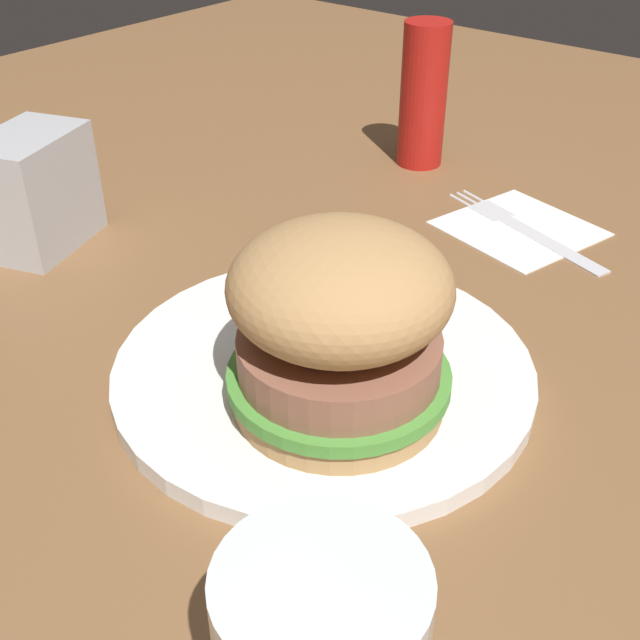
# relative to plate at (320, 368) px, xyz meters

# --- Properties ---
(ground_plane) EXTENTS (1.60, 1.60, 0.00)m
(ground_plane) POSITION_rel_plate_xyz_m (-0.03, 0.00, -0.01)
(ground_plane) COLOR brown
(plate) EXTENTS (0.26, 0.26, 0.01)m
(plate) POSITION_rel_plate_xyz_m (0.00, 0.00, 0.00)
(plate) COLOR white
(plate) RESTS_ON ground_plane
(sandwich) EXTENTS (0.13, 0.13, 0.11)m
(sandwich) POSITION_rel_plate_xyz_m (0.02, 0.03, 0.06)
(sandwich) COLOR tan
(sandwich) RESTS_ON plate
(fries_pile) EXTENTS (0.11, 0.10, 0.01)m
(fries_pile) POSITION_rel_plate_xyz_m (-0.05, -0.02, 0.01)
(fries_pile) COLOR gold
(fries_pile) RESTS_ON plate
(napkin) EXTENTS (0.13, 0.13, 0.00)m
(napkin) POSITION_rel_plate_xyz_m (-0.26, 0.01, -0.01)
(napkin) COLOR white
(napkin) RESTS_ON ground_plane
(fork) EXTENTS (0.07, 0.17, 0.00)m
(fork) POSITION_rel_plate_xyz_m (-0.26, 0.01, -0.00)
(fork) COLOR silver
(fork) RESTS_ON napkin
(napkin_dispenser) EXTENTS (0.11, 0.09, 0.09)m
(napkin_dispenser) POSITION_rel_plate_xyz_m (0.00, -0.28, 0.04)
(napkin_dispenser) COLOR #B7BABF
(napkin_dispenser) RESTS_ON ground_plane
(ketchup_bottle) EXTENTS (0.04, 0.04, 0.13)m
(ketchup_bottle) POSITION_rel_plate_xyz_m (-0.33, -0.14, 0.06)
(ketchup_bottle) COLOR #B21914
(ketchup_bottle) RESTS_ON ground_plane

